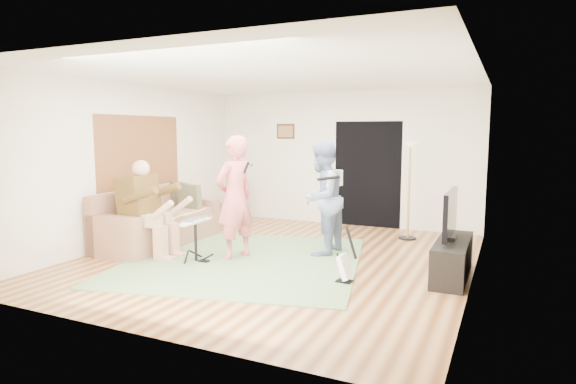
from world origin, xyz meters
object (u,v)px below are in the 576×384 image
object	(u,v)px
guitar_spare	(345,267)
singer	(235,198)
television	(450,213)
guitarist	(322,198)
tv_cabinet	(452,259)
torchiere_lamp	(410,173)
dining_chair	(233,207)
sofa	(155,226)
drum_kit	(196,242)

from	to	relation	value
guitar_spare	singer	bearing A→B (deg)	166.11
guitar_spare	television	distance (m)	1.55
guitarist	tv_cabinet	world-z (taller)	guitarist
guitarist	torchiere_lamp	bearing A→B (deg)	154.25
dining_chair	guitarist	bearing A→B (deg)	-12.97
tv_cabinet	torchiere_lamp	bearing A→B (deg)	115.25
guitar_spare	dining_chair	size ratio (longest dim) A/B	0.75
sofa	drum_kit	distance (m)	1.46
drum_kit	guitarist	world-z (taller)	guitarist
drum_kit	torchiere_lamp	size ratio (longest dim) A/B	0.38
sofa	torchiere_lamp	xyz separation A→B (m)	(3.83, 2.18, 0.88)
torchiere_lamp	television	world-z (taller)	torchiere_lamp
torchiere_lamp	television	size ratio (longest dim) A/B	1.60
drum_kit	television	size ratio (longest dim) A/B	0.61
sofa	guitar_spare	xyz separation A→B (m)	(3.60, -0.69, -0.10)
guitar_spare	tv_cabinet	distance (m)	1.45
tv_cabinet	television	bearing A→B (deg)	180.00
dining_chair	tv_cabinet	bearing A→B (deg)	-4.92
drum_kit	television	xyz separation A→B (m)	(3.45, 0.77, 0.56)
drum_kit	guitar_spare	distance (m)	2.30
guitarist	tv_cabinet	xyz separation A→B (m)	(1.99, -0.42, -0.63)
torchiere_lamp	television	xyz separation A→B (m)	(0.92, -2.06, -0.33)
dining_chair	tv_cabinet	distance (m)	4.97
tv_cabinet	sofa	bearing A→B (deg)	-178.57
drum_kit	tv_cabinet	xyz separation A→B (m)	(3.50, 0.77, -0.04)
drum_kit	torchiere_lamp	world-z (taller)	torchiere_lamp
torchiere_lamp	tv_cabinet	world-z (taller)	torchiere_lamp
tv_cabinet	television	size ratio (longest dim) A/B	1.29
sofa	drum_kit	bearing A→B (deg)	-26.53
guitarist	tv_cabinet	size ratio (longest dim) A/B	1.26
drum_kit	singer	size ratio (longest dim) A/B	0.36
drum_kit	singer	world-z (taller)	singer
singer	guitarist	world-z (taller)	singer
sofa	television	world-z (taller)	television
tv_cabinet	singer	bearing A→B (deg)	-173.66
torchiere_lamp	dining_chair	world-z (taller)	torchiere_lamp
torchiere_lamp	television	bearing A→B (deg)	-65.90
sofa	tv_cabinet	world-z (taller)	sofa
sofa	singer	xyz separation A→B (m)	(1.72, -0.22, 0.61)
drum_kit	singer	xyz separation A→B (m)	(0.42, 0.43, 0.63)
drum_kit	guitarist	distance (m)	2.01
sofa	guitarist	size ratio (longest dim) A/B	1.30
television	guitarist	bearing A→B (deg)	167.80
guitarist	guitar_spare	xyz separation A→B (m)	(0.78, -1.23, -0.67)
sofa	tv_cabinet	size ratio (longest dim) A/B	1.63
guitar_spare	television	xyz separation A→B (m)	(1.15, 0.81, 0.64)
television	torchiere_lamp	bearing A→B (deg)	114.10
guitar_spare	torchiere_lamp	distance (m)	3.03
guitar_spare	television	world-z (taller)	television
guitar_spare	guitarist	bearing A→B (deg)	122.60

